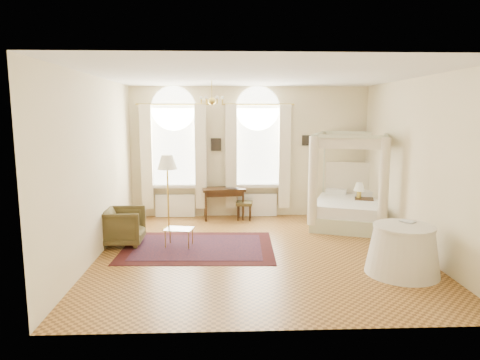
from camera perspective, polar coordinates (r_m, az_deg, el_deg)
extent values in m
plane|color=#AA7231|center=(8.31, 2.53, -9.57)|extent=(6.00, 6.00, 0.00)
plane|color=beige|center=(10.92, 1.26, 3.73)|extent=(6.00, 0.00, 6.00)
plane|color=beige|center=(5.00, 5.57, -2.42)|extent=(6.00, 0.00, 6.00)
plane|color=beige|center=(8.25, -18.65, 1.60)|extent=(0.00, 6.00, 6.00)
plane|color=beige|center=(8.73, 22.65, 1.76)|extent=(0.00, 6.00, 6.00)
plane|color=white|center=(7.91, 2.70, 13.74)|extent=(6.00, 6.00, 0.00)
cube|color=silver|center=(10.92, -8.75, 4.42)|extent=(1.10, 0.04, 1.90)
cylinder|color=silver|center=(10.89, -8.87, 9.41)|extent=(1.10, 0.04, 1.10)
cube|color=white|center=(10.95, -8.69, -0.79)|extent=(1.32, 0.24, 0.08)
cube|color=beige|center=(10.87, -12.34, 2.97)|extent=(0.28, 0.14, 2.60)
cube|color=beige|center=(10.72, -5.26, 3.06)|extent=(0.28, 0.14, 2.60)
cube|color=white|center=(11.07, -8.61, -3.37)|extent=(1.00, 0.12, 0.58)
cube|color=silver|center=(10.89, 2.33, 4.50)|extent=(1.10, 0.04, 1.90)
cylinder|color=silver|center=(10.86, 2.36, 9.50)|extent=(1.10, 0.04, 1.10)
cube|color=white|center=(10.92, 2.33, -0.72)|extent=(1.32, 0.24, 0.08)
cube|color=beige|center=(10.71, -1.19, 3.09)|extent=(0.28, 0.14, 2.60)
cube|color=beige|center=(10.82, 5.93, 3.10)|extent=(0.28, 0.14, 2.60)
cube|color=white|center=(11.04, 2.31, -3.32)|extent=(1.00, 0.12, 0.58)
cylinder|color=gold|center=(9.07, -3.79, 11.84)|extent=(0.02, 0.02, 0.40)
sphere|color=gold|center=(9.06, -3.77, 10.45)|extent=(0.16, 0.16, 0.16)
sphere|color=beige|center=(9.06, -2.36, 10.90)|extent=(0.07, 0.07, 0.07)
sphere|color=beige|center=(9.25, -3.05, 10.86)|extent=(0.07, 0.07, 0.07)
sphere|color=beige|center=(9.26, -4.44, 10.84)|extent=(0.07, 0.07, 0.07)
sphere|color=beige|center=(9.07, -5.19, 10.87)|extent=(0.07, 0.07, 0.07)
sphere|color=beige|center=(8.88, -4.53, 10.93)|extent=(0.07, 0.07, 0.07)
sphere|color=beige|center=(8.87, -3.08, 10.94)|extent=(0.07, 0.07, 0.07)
cube|color=black|center=(10.85, -3.23, 4.74)|extent=(0.26, 0.03, 0.32)
cube|color=black|center=(11.05, 8.83, 5.25)|extent=(0.22, 0.03, 0.26)
cube|color=beige|center=(10.51, 14.28, -4.95)|extent=(2.16, 2.38, 0.34)
cube|color=white|center=(10.44, 14.34, -3.35)|extent=(2.04, 2.26, 0.26)
cube|color=beige|center=(11.30, 14.70, -0.53)|extent=(1.52, 0.61, 1.12)
cube|color=beige|center=(11.31, 11.01, 0.80)|extent=(0.11, 0.11, 2.15)
cube|color=beige|center=(11.24, 18.49, 0.45)|extent=(0.11, 0.11, 2.15)
cube|color=beige|center=(9.50, 9.70, -0.68)|extent=(0.11, 0.11, 2.15)
cube|color=beige|center=(9.41, 18.62, -1.10)|extent=(0.11, 0.11, 2.15)
cube|color=beige|center=(11.15, 14.96, 6.09)|extent=(1.52, 0.61, 0.07)
cube|color=beige|center=(9.31, 14.39, 5.63)|extent=(1.52, 0.61, 0.07)
cube|color=beige|center=(10.30, 10.58, 6.04)|extent=(0.74, 1.87, 0.07)
cube|color=beige|center=(10.22, 18.84, 5.69)|extent=(0.74, 1.87, 0.07)
cube|color=beige|center=(11.16, 14.93, 5.42)|extent=(1.56, 0.60, 0.26)
cube|color=beige|center=(9.32, 14.35, 4.83)|extent=(1.56, 0.60, 0.26)
cube|color=beige|center=(10.30, 10.56, 5.31)|extent=(0.72, 1.91, 0.26)
cube|color=beige|center=(10.23, 18.81, 4.96)|extent=(0.72, 1.91, 0.26)
cylinder|color=beige|center=(9.48, 9.71, -0.12)|extent=(0.21, 0.21, 1.96)
cylinder|color=beige|center=(9.40, 18.64, -0.54)|extent=(0.21, 0.21, 1.96)
cube|color=#321D0D|center=(10.73, 16.14, -3.98)|extent=(0.53, 0.50, 0.62)
cylinder|color=gold|center=(10.68, 15.57, -1.83)|extent=(0.11, 0.11, 0.18)
cone|color=beige|center=(10.65, 15.61, -0.87)|extent=(0.25, 0.25, 0.20)
cube|color=#321D0D|center=(10.67, -2.19, -1.25)|extent=(1.09, 0.63, 0.06)
cube|color=#321D0D|center=(10.69, -2.18, -1.75)|extent=(0.98, 0.52, 0.10)
cylinder|color=#321D0D|center=(10.92, -4.69, -3.11)|extent=(0.05, 0.05, 0.73)
cylinder|color=#321D0D|center=(11.00, 0.13, -3.00)|extent=(0.05, 0.05, 0.73)
cylinder|color=#321D0D|center=(10.51, -4.58, -3.58)|extent=(0.05, 0.05, 0.73)
cylinder|color=#321D0D|center=(10.59, 0.42, -3.46)|extent=(0.05, 0.05, 0.73)
imported|color=black|center=(10.55, -1.16, -1.11)|extent=(0.39, 0.28, 0.03)
cube|color=#4A4420|center=(10.66, 0.57, -3.13)|extent=(0.44, 0.44, 0.08)
cylinder|color=#321D0D|center=(10.57, -0.28, -4.48)|extent=(0.04, 0.04, 0.37)
cylinder|color=#321D0D|center=(10.55, 1.32, -4.51)|extent=(0.04, 0.04, 0.37)
cylinder|color=#321D0D|center=(10.86, -0.15, -4.13)|extent=(0.04, 0.04, 0.37)
cylinder|color=#321D0D|center=(10.84, 1.41, -4.15)|extent=(0.04, 0.04, 0.37)
imported|color=#453B1D|center=(8.97, -15.34, -6.00)|extent=(0.83, 0.81, 0.75)
cube|color=silver|center=(8.62, -8.15, -6.48)|extent=(0.60, 0.47, 0.02)
cylinder|color=gold|center=(8.59, -9.92, -7.81)|extent=(0.02, 0.02, 0.36)
cylinder|color=gold|center=(8.46, -6.89, -8.00)|extent=(0.02, 0.02, 0.36)
cylinder|color=gold|center=(8.87, -9.30, -7.26)|extent=(0.02, 0.02, 0.36)
cylinder|color=gold|center=(8.74, -6.35, -7.44)|extent=(0.02, 0.02, 0.36)
cylinder|color=gold|center=(10.02, -9.47, -6.37)|extent=(0.30, 0.30, 0.03)
cylinder|color=gold|center=(9.85, -9.57, -2.25)|extent=(0.04, 0.04, 1.50)
cone|color=beige|center=(9.73, -9.69, 2.36)|extent=(0.44, 0.44, 0.32)
cube|color=#3E0E0F|center=(8.61, -5.57, -8.90)|extent=(3.03, 2.23, 0.01)
cube|color=black|center=(8.61, -5.57, -8.87)|extent=(2.55, 1.75, 0.01)
cone|color=beige|center=(7.62, 20.87, -8.83)|extent=(1.20, 1.20, 0.77)
cylinder|color=beige|center=(7.51, 21.05, -5.86)|extent=(0.98, 0.98, 0.04)
imported|color=black|center=(7.68, 21.13, -5.29)|extent=(0.28, 0.30, 0.02)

